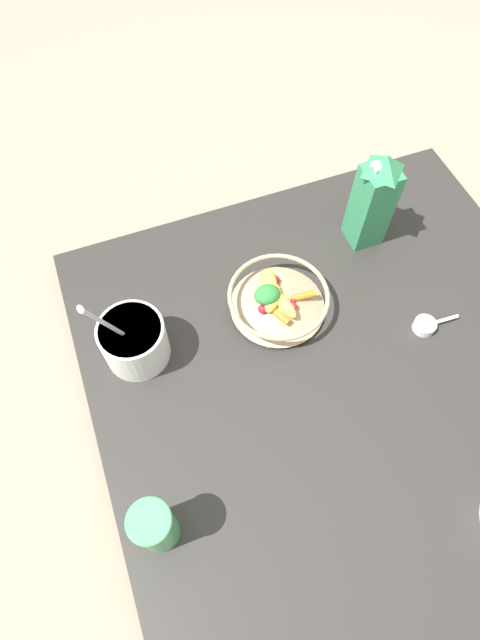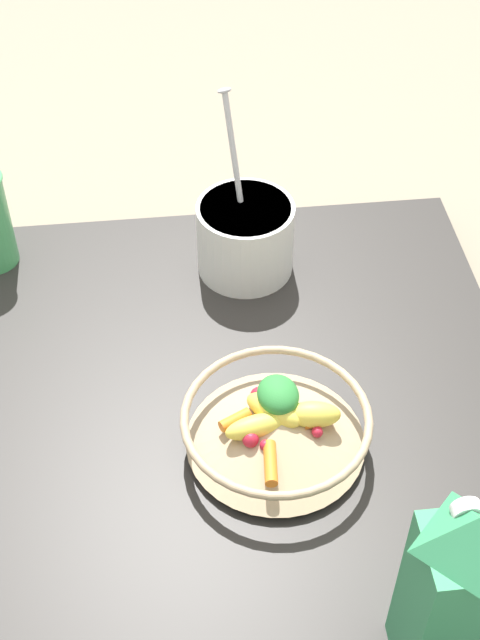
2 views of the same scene
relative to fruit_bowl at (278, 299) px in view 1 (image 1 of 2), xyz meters
The scene contains 7 objects.
ground_plane 0.22m from the fruit_bowl, 20.95° to the left, with size 6.00×6.00×0.00m, color gray.
countertop 0.22m from the fruit_bowl, 20.95° to the left, with size 1.02×1.02×0.05m.
fruit_bowl is the anchor object (origin of this frame).
milk_carton 0.30m from the fruit_bowl, 113.10° to the left, with size 0.07×0.07×0.25m.
yogurt_tub 0.31m from the fruit_bowl, 90.04° to the right, with size 0.13×0.13×0.25m.
drinking_cup 0.51m from the fruit_bowl, 46.18° to the right, with size 0.07×0.07×0.14m.
measuring_scoop 0.32m from the fruit_bowl, 60.50° to the left, with size 0.05×0.10×0.02m.
Camera 1 is at (0.30, -0.35, 0.99)m, focal length 28.00 mm.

